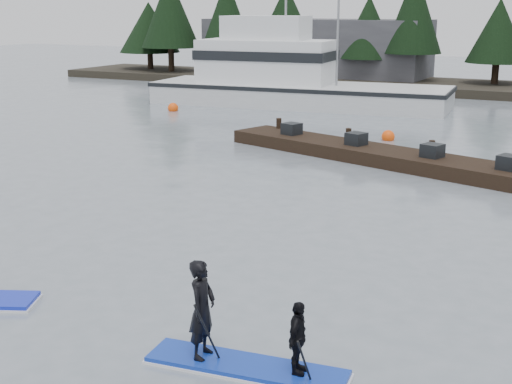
% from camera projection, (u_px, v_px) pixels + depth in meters
% --- Properties ---
extents(ground, '(160.00, 160.00, 0.00)m').
position_uv_depth(ground, '(121.00, 311.00, 14.44)').
color(ground, slate).
rests_on(ground, ground).
extents(far_shore, '(70.00, 8.00, 0.60)m').
position_uv_depth(far_shore, '(487.00, 89.00, 50.53)').
color(far_shore, '#2D281E').
rests_on(far_shore, ground).
extents(treeline, '(60.00, 4.00, 8.00)m').
position_uv_depth(treeline, '(487.00, 93.00, 50.61)').
color(treeline, black).
rests_on(treeline, ground).
extents(waterfront_building, '(18.00, 6.00, 5.00)m').
position_uv_depth(waterfront_building, '(316.00, 51.00, 57.88)').
color(waterfront_building, '#4C4C51').
rests_on(waterfront_building, ground).
extents(fishing_boat_large, '(18.69, 6.84, 10.25)m').
position_uv_depth(fishing_boat_large, '(290.00, 92.00, 44.41)').
color(fishing_boat_large, silver).
rests_on(fishing_boat_large, ground).
extents(floating_dock, '(15.99, 6.81, 0.54)m').
position_uv_depth(floating_dock, '(397.00, 158.00, 27.64)').
color(floating_dock, black).
rests_on(floating_dock, ground).
extents(buoy_a, '(0.62, 0.62, 0.62)m').
position_uv_depth(buoy_a, '(173.00, 111.00, 42.07)').
color(buoy_a, '#FF4F0C').
rests_on(buoy_a, ground).
extents(buoy_b, '(0.61, 0.61, 0.61)m').
position_uv_depth(buoy_b, '(388.00, 140.00, 32.87)').
color(buoy_b, '#FF4F0C').
rests_on(buoy_b, ground).
extents(paddleboard_duo, '(3.54, 1.39, 2.33)m').
position_uv_depth(paddleboard_duo, '(240.00, 335.00, 11.96)').
color(paddleboard_duo, '#1233AA').
rests_on(paddleboard_duo, ground).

